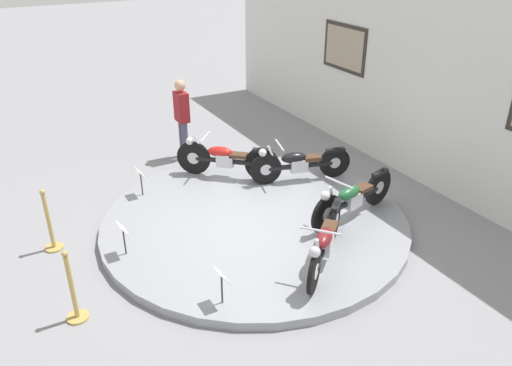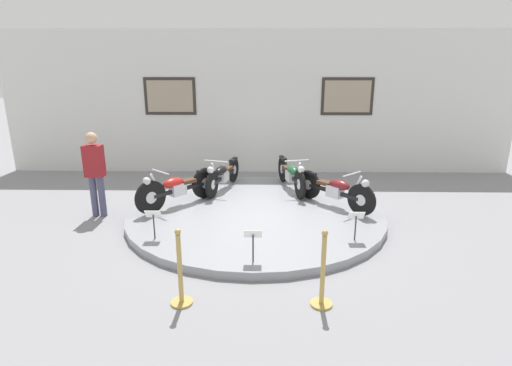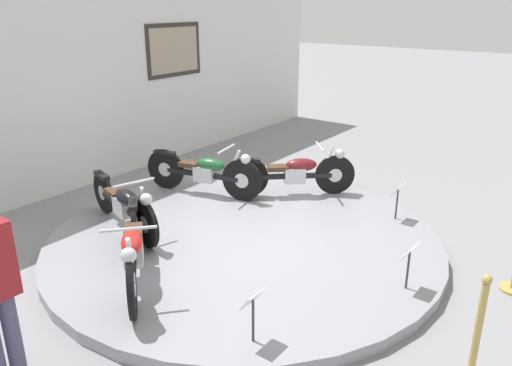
# 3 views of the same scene
# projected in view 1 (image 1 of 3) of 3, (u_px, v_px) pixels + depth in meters

# --- Properties ---
(ground_plane) EXTENTS (60.00, 60.00, 0.00)m
(ground_plane) POSITION_uv_depth(u_px,v_px,m) (255.00, 224.00, 8.32)
(ground_plane) COLOR gray
(display_platform) EXTENTS (5.02, 5.02, 0.14)m
(display_platform) POSITION_uv_depth(u_px,v_px,m) (255.00, 221.00, 8.29)
(display_platform) COLOR gray
(display_platform) RESTS_ON ground_plane
(back_wall) EXTENTS (14.00, 0.22, 3.84)m
(back_wall) POSITION_uv_depth(u_px,v_px,m) (431.00, 82.00, 9.02)
(back_wall) COLOR silver
(back_wall) RESTS_ON ground_plane
(motorcycle_red) EXTENTS (1.39, 1.53, 0.81)m
(motorcycle_red) POSITION_uv_depth(u_px,v_px,m) (225.00, 158.00, 9.42)
(motorcycle_red) COLOR black
(motorcycle_red) RESTS_ON display_platform
(motorcycle_black) EXTENTS (0.67, 1.89, 0.78)m
(motorcycle_black) POSITION_uv_depth(u_px,v_px,m) (299.00, 163.00, 9.29)
(motorcycle_black) COLOR black
(motorcycle_black) RESTS_ON display_platform
(motorcycle_green) EXTENTS (0.61, 1.96, 0.80)m
(motorcycle_green) POSITION_uv_depth(u_px,v_px,m) (352.00, 197.00, 8.06)
(motorcycle_green) COLOR black
(motorcycle_green) RESTS_ON display_platform
(motorcycle_maroon) EXTENTS (1.35, 1.51, 0.78)m
(motorcycle_maroon) POSITION_uv_depth(u_px,v_px,m) (325.00, 241.00, 6.94)
(motorcycle_maroon) COLOR black
(motorcycle_maroon) RESTS_ON display_platform
(info_placard_front_left) EXTENTS (0.26, 0.11, 0.51)m
(info_placard_front_left) POSITION_uv_depth(u_px,v_px,m) (141.00, 176.00, 8.78)
(info_placard_front_left) COLOR #333338
(info_placard_front_left) RESTS_ON display_platform
(info_placard_front_centre) EXTENTS (0.26, 0.11, 0.51)m
(info_placard_front_centre) POSITION_uv_depth(u_px,v_px,m) (123.00, 232.00, 7.15)
(info_placard_front_centre) COLOR #333338
(info_placard_front_centre) RESTS_ON display_platform
(info_placard_front_right) EXTENTS (0.26, 0.11, 0.51)m
(info_placard_front_right) POSITION_uv_depth(u_px,v_px,m) (222.00, 279.00, 6.20)
(info_placard_front_right) COLOR #333338
(info_placard_front_right) RESTS_ON display_platform
(visitor_standing) EXTENTS (0.36, 0.22, 1.69)m
(visitor_standing) POSITION_uv_depth(u_px,v_px,m) (182.00, 115.00, 10.34)
(visitor_standing) COLOR #4C4C6B
(visitor_standing) RESTS_ON ground_plane
(stanchion_post_left_of_entry) EXTENTS (0.28, 0.28, 1.02)m
(stanchion_post_left_of_entry) POSITION_uv_depth(u_px,v_px,m) (50.00, 229.00, 7.54)
(stanchion_post_left_of_entry) COLOR tan
(stanchion_post_left_of_entry) RESTS_ON ground_plane
(stanchion_post_right_of_entry) EXTENTS (0.28, 0.28, 1.02)m
(stanchion_post_right_of_entry) POSITION_uv_depth(u_px,v_px,m) (74.00, 296.00, 6.16)
(stanchion_post_right_of_entry) COLOR tan
(stanchion_post_right_of_entry) RESTS_ON ground_plane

